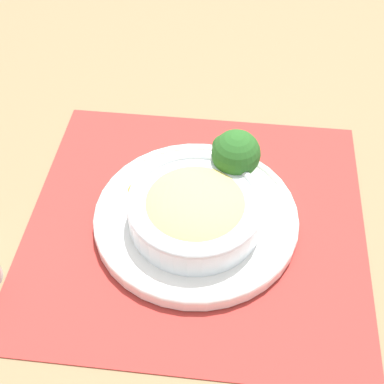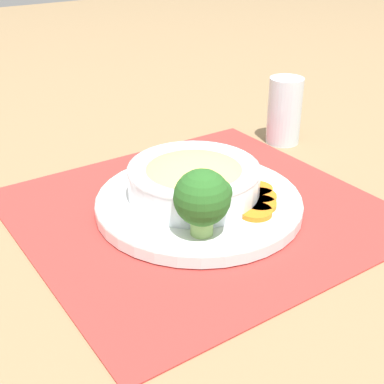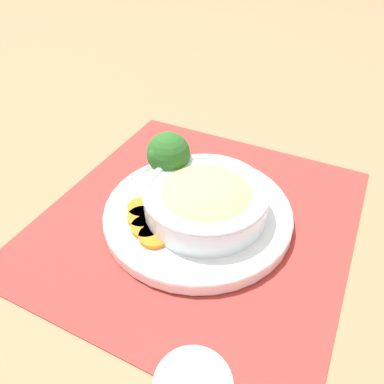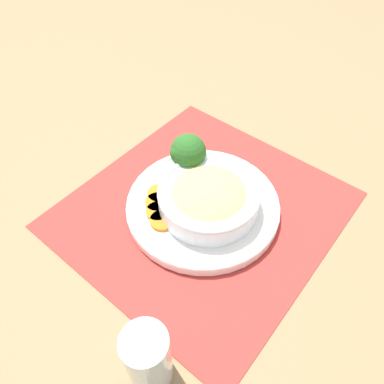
{
  "view_description": "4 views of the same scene",
  "coord_description": "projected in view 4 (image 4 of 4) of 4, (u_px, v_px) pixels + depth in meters",
  "views": [
    {
      "loc": [
        0.05,
        -0.48,
        0.6
      ],
      "look_at": [
        -0.01,
        0.02,
        0.05
      ],
      "focal_mm": 50.0,
      "sensor_mm": 36.0,
      "label": 1
    },
    {
      "loc": [
        0.38,
        0.54,
        0.38
      ],
      "look_at": [
        0.02,
        0.01,
        0.04
      ],
      "focal_mm": 50.0,
      "sensor_mm": 36.0,
      "label": 2
    },
    {
      "loc": [
        -0.38,
        -0.18,
        0.41
      ],
      "look_at": [
        0.01,
        0.01,
        0.04
      ],
      "focal_mm": 35.0,
      "sensor_mm": 36.0,
      "label": 3
    },
    {
      "loc": [
        -0.36,
        -0.27,
        0.56
      ],
      "look_at": [
        -0.01,
        0.02,
        0.05
      ],
      "focal_mm": 35.0,
      "sensor_mm": 36.0,
      "label": 4
    }
  ],
  "objects": [
    {
      "name": "carrot_slice_middle",
      "position": [
        157.0,
        203.0,
        0.7
      ],
      "size": [
        0.05,
        0.05,
        0.01
      ],
      "color": "orange",
      "rests_on": "plate"
    },
    {
      "name": "carrot_slice_extra",
      "position": [
        162.0,
        221.0,
        0.67
      ],
      "size": [
        0.05,
        0.05,
        0.01
      ],
      "color": "orange",
      "rests_on": "plate"
    },
    {
      "name": "water_glass",
      "position": [
        148.0,
        360.0,
        0.49
      ],
      "size": [
        0.06,
        0.06,
        0.12
      ],
      "color": "silver",
      "rests_on": "ground_plane"
    },
    {
      "name": "placemat",
      "position": [
        203.0,
        209.0,
        0.72
      ],
      "size": [
        0.48,
        0.46,
        0.0
      ],
      "color": "#B2332D",
      "rests_on": "ground_plane"
    },
    {
      "name": "bowl",
      "position": [
        208.0,
        198.0,
        0.67
      ],
      "size": [
        0.19,
        0.19,
        0.05
      ],
      "color": "silver",
      "rests_on": "plate"
    },
    {
      "name": "broccoli_floret",
      "position": [
        188.0,
        152.0,
        0.72
      ],
      "size": [
        0.07,
        0.07,
        0.09
      ],
      "color": "#84AD5B",
      "rests_on": "plate"
    },
    {
      "name": "carrot_slice_far",
      "position": [
        158.0,
        212.0,
        0.68
      ],
      "size": [
        0.05,
        0.05,
        0.01
      ],
      "color": "orange",
      "rests_on": "plate"
    },
    {
      "name": "carrot_slice_near",
      "position": [
        159.0,
        194.0,
        0.71
      ],
      "size": [
        0.05,
        0.05,
        0.01
      ],
      "color": "orange",
      "rests_on": "plate"
    },
    {
      "name": "plate",
      "position": [
        203.0,
        205.0,
        0.71
      ],
      "size": [
        0.29,
        0.29,
        0.02
      ],
      "color": "white",
      "rests_on": "placemat"
    },
    {
      "name": "ground_plane",
      "position": [
        203.0,
        210.0,
        0.72
      ],
      "size": [
        4.0,
        4.0,
        0.0
      ],
      "primitive_type": "plane",
      "color": "#8C704C"
    }
  ]
}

